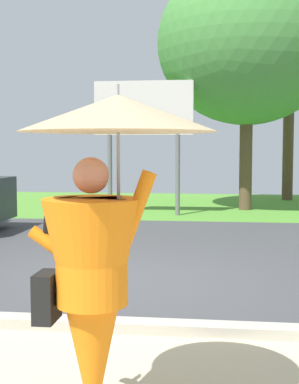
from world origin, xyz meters
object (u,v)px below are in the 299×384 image
Objects in this scene: tree_center_back at (290,40)px; tree_right_mid at (247,43)px; roadside_billboard at (143,118)px; monk_pedestrian at (100,243)px.

tree_right_mid is at bearing -115.94° from tree_center_back.
roadside_billboard is 3.78m from tree_right_mid.
tree_right_mid is (2.72, 1.54, 2.13)m from roadside_billboard.
tree_right_mid reaches higher than roadside_billboard.
tree_center_back is at bearing 92.01° from monk_pedestrian.
roadside_billboard is 0.50× the size of tree_center_back.
tree_center_back reaches higher than tree_right_mid.
monk_pedestrian is 16.60m from tree_center_back.
tree_right_mid is (1.48, 12.57, 3.50)m from monk_pedestrian.
monk_pedestrian is 13.13m from tree_right_mid.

